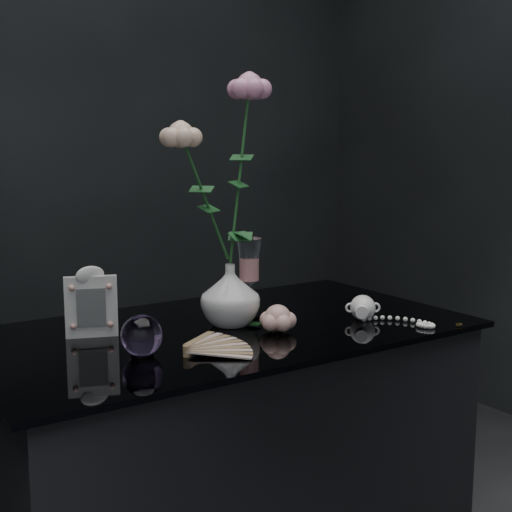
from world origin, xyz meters
TOP-DOWN VIEW (x-y plane):
  - table at (0.00, 0.05)m, footprint 1.05×0.58m
  - vase at (0.02, 0.06)m, footprint 0.16×0.16m
  - wine_glass at (0.09, 0.09)m, footprint 0.07×0.07m
  - picture_frame at (-0.26, 0.13)m, footprint 0.13×0.12m
  - paperweight at (-0.23, -0.04)m, footprint 0.10×0.10m
  - paper_fan at (-0.17, -0.09)m, footprint 0.29×0.26m
  - loose_rose at (0.07, -0.04)m, footprint 0.19×0.21m
  - pearl_jar at (0.29, -0.06)m, footprint 0.27×0.28m
  - roses at (0.01, 0.06)m, footprint 0.26×0.12m

SIDE VIEW (x-z plane):
  - table at x=0.00m, z-range 0.00..0.76m
  - paper_fan at x=-0.17m, z-range 0.76..0.79m
  - loose_rose at x=0.07m, z-range 0.76..0.82m
  - pearl_jar at x=0.29m, z-range 0.76..0.82m
  - paperweight at x=-0.23m, z-range 0.76..0.84m
  - vase at x=0.02m, z-range 0.76..0.90m
  - picture_frame at x=-0.26m, z-range 0.76..0.91m
  - wine_glass at x=0.09m, z-range 0.76..0.94m
  - roses at x=0.01m, z-range 0.87..1.32m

